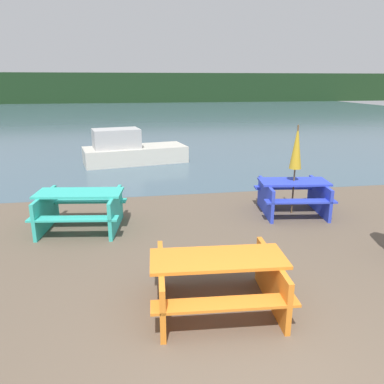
{
  "coord_description": "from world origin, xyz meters",
  "views": [
    {
      "loc": [
        -1.19,
        -2.82,
        2.93
      ],
      "look_at": [
        -0.04,
        4.08,
        0.85
      ],
      "focal_mm": 35.0,
      "sensor_mm": 36.0,
      "label": 1
    }
  ],
  "objects_px": {
    "picnic_table_blue": "(293,194)",
    "umbrella_gold": "(297,148)",
    "picnic_table_orange": "(218,277)",
    "boat": "(130,150)",
    "picnic_table_teal": "(80,207)"
  },
  "relations": [
    {
      "from": "picnic_table_orange",
      "to": "picnic_table_teal",
      "type": "bearing_deg",
      "value": 123.53
    },
    {
      "from": "picnic_table_blue",
      "to": "umbrella_gold",
      "type": "relative_size",
      "value": 0.84
    },
    {
      "from": "picnic_table_orange",
      "to": "boat",
      "type": "xyz_separation_m",
      "value": [
        -1.05,
        9.57,
        0.02
      ]
    },
    {
      "from": "picnic_table_blue",
      "to": "umbrella_gold",
      "type": "distance_m",
      "value": 1.06
    },
    {
      "from": "picnic_table_blue",
      "to": "umbrella_gold",
      "type": "height_order",
      "value": "umbrella_gold"
    },
    {
      "from": "picnic_table_teal",
      "to": "umbrella_gold",
      "type": "height_order",
      "value": "umbrella_gold"
    },
    {
      "from": "picnic_table_orange",
      "to": "picnic_table_teal",
      "type": "xyz_separation_m",
      "value": [
        -2.12,
        3.19,
        0.02
      ]
    },
    {
      "from": "picnic_table_orange",
      "to": "boat",
      "type": "distance_m",
      "value": 9.63
    },
    {
      "from": "picnic_table_orange",
      "to": "boat",
      "type": "relative_size",
      "value": 0.47
    },
    {
      "from": "umbrella_gold",
      "to": "picnic_table_teal",
      "type": "bearing_deg",
      "value": -177.64
    },
    {
      "from": "picnic_table_blue",
      "to": "picnic_table_teal",
      "type": "bearing_deg",
      "value": -177.64
    },
    {
      "from": "picnic_table_teal",
      "to": "boat",
      "type": "relative_size",
      "value": 0.48
    },
    {
      "from": "boat",
      "to": "umbrella_gold",
      "type": "bearing_deg",
      "value": -70.82
    },
    {
      "from": "picnic_table_teal",
      "to": "umbrella_gold",
      "type": "relative_size",
      "value": 0.93
    },
    {
      "from": "picnic_table_teal",
      "to": "umbrella_gold",
      "type": "bearing_deg",
      "value": 2.36
    }
  ]
}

